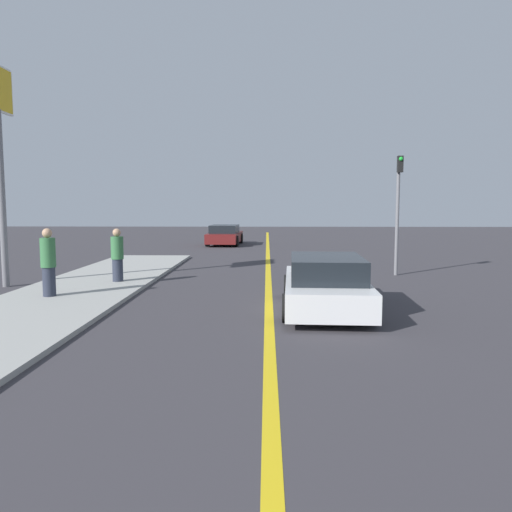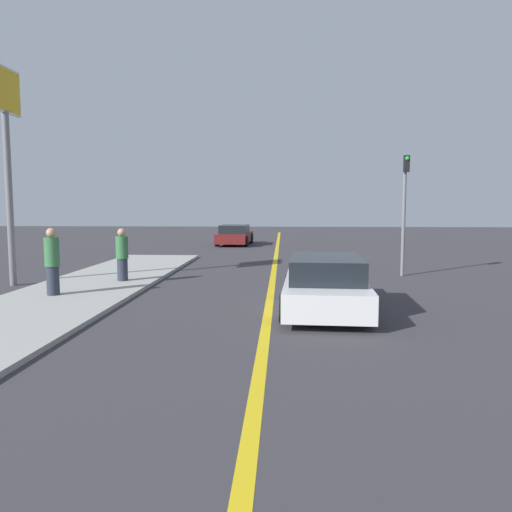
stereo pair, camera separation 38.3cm
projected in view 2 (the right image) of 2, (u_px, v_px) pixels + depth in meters
road_center_line at (272, 287)px, 14.82m from camera, size 0.20×60.00×0.01m
sidewalk_left at (10, 321)px, 10.28m from camera, size 3.36×26.29×0.11m
car_ahead_center at (325, 284)px, 11.50m from camera, size 2.11×4.59×1.26m
car_far_distant at (235, 235)px, 30.57m from camera, size 2.09×4.31×1.23m
pedestrian_mid_group at (52, 262)px, 12.86m from camera, size 0.37×0.37×1.74m
pedestrian_far_standing at (122, 255)px, 15.32m from camera, size 0.37×0.37×1.62m
traffic_light at (404, 203)px, 16.90m from camera, size 0.18×0.40×4.08m
roadside_sign at (6, 126)px, 14.65m from camera, size 0.20×1.68×6.47m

